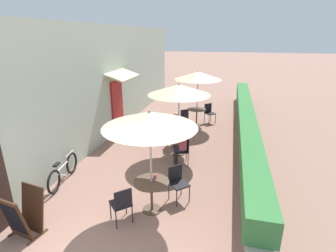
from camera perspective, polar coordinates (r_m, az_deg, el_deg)
cafe_facade_wall at (r=11.32m, az=-10.77°, el=10.07°), size 0.98×14.68×4.20m
planter_hedge at (r=10.78m, az=16.57°, el=0.61°), size 0.60×13.68×1.01m
patio_table_near at (r=6.07m, az=-3.60°, el=-13.59°), size 0.80×0.80×0.75m
patio_umbrella_near at (r=5.36m, az=-3.97°, el=1.43°), size 1.99×1.99×2.42m
cafe_chair_near_left at (r=5.80m, az=-10.03°, el=-16.10°), size 0.57×0.57×0.87m
cafe_chair_near_right at (r=6.46m, az=2.08°, el=-11.76°), size 0.57×0.57×0.87m
coffee_cup_near at (r=6.06m, az=-2.85°, el=-10.93°), size 0.07×0.07×0.09m
patio_table_mid at (r=8.77m, az=2.28°, el=-2.75°), size 0.80×0.80×0.75m
patio_umbrella_mid at (r=8.29m, az=2.43°, el=7.90°), size 1.99×1.99×2.42m
cafe_chair_mid_left at (r=9.46m, az=1.21°, el=-1.30°), size 0.51×0.51×0.87m
seated_patron_mid_left at (r=9.41m, az=1.89°, el=-0.30°), size 0.48×0.43×1.25m
cafe_chair_mid_right at (r=8.12m, az=3.51°, el=-4.93°), size 0.51×0.51×0.87m
seated_patron_mid_right at (r=8.04m, az=2.75°, el=-3.86°), size 0.48×0.43×1.25m
coffee_cup_mid at (r=8.54m, az=1.70°, el=-1.60°), size 0.07×0.07×0.09m
patio_table_far at (r=11.62m, az=6.26°, el=2.76°), size 0.80×0.80×0.75m
patio_umbrella_far at (r=11.27m, az=6.57°, el=10.85°), size 1.99×1.99×2.42m
cafe_chair_far_left at (r=11.19m, az=3.32°, el=1.98°), size 0.56×0.56×0.87m
cafe_chair_far_right at (r=12.11m, az=8.97°, el=3.13°), size 0.56×0.56×0.87m
bicycle_leaning at (r=7.76m, az=-21.85°, el=-9.17°), size 0.30×1.66×0.71m
menu_board at (r=6.19m, az=-28.86°, el=-16.37°), size 0.69×0.73×0.98m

